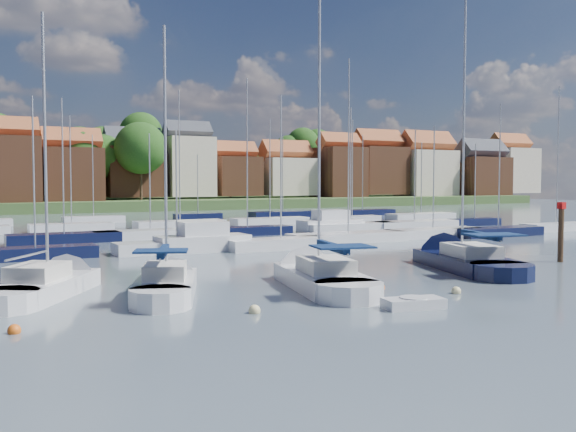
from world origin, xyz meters
TOP-DOWN VIEW (x-y plane):
  - ground at (0.00, 40.00)m, footprint 260.00×260.00m
  - sailboat_left at (-13.02, 3.99)m, footprint 6.07×10.17m
  - sailboat_centre at (-5.57, 2.94)m, footprint 5.60×12.16m
  - sailboat_navy at (5.76, 4.92)m, footprint 7.03×13.46m
  - sailboat_far at (-17.79, 6.59)m, footprint 8.16×10.54m
  - tender at (-5.16, -4.69)m, footprint 2.71×1.63m
  - timber_piling at (13.11, 2.87)m, footprint 0.40×0.40m
  - buoy_a at (-20.30, -1.66)m, footprint 0.46×0.46m
  - buoy_b at (-11.45, -2.48)m, footprint 0.49×0.49m
  - buoy_c at (-3.63, -0.31)m, footprint 0.42×0.42m
  - buoy_d at (-1.12, -2.85)m, footprint 0.46×0.46m
  - buoy_e at (4.56, 5.83)m, footprint 0.55×0.55m
  - marina_field at (1.91, 35.15)m, footprint 79.62×41.41m
  - far_shore_town at (2.23, 132.67)m, footprint 212.46×90.00m

SIDE VIEW (x-z plane):
  - ground at x=0.00m, z-range 0.00..0.00m
  - buoy_a at x=-20.30m, z-range -0.23..0.23m
  - buoy_b at x=-11.45m, z-range -0.24..0.24m
  - buoy_c at x=-3.63m, z-range -0.21..0.21m
  - buoy_d at x=-1.12m, z-range -0.23..0.23m
  - buoy_e at x=4.56m, z-range -0.27..0.27m
  - tender at x=-5.16m, z-range -0.06..0.48m
  - sailboat_far at x=-17.79m, z-range -6.77..7.44m
  - sailboat_navy at x=5.76m, z-range -8.63..9.33m
  - sailboat_centre at x=-5.57m, z-range -7.64..8.34m
  - sailboat_left at x=-13.02m, z-range -6.40..7.13m
  - marina_field at x=1.91m, z-range -7.53..8.40m
  - timber_piling at x=13.11m, z-range -2.16..4.02m
  - far_shore_town at x=2.23m, z-range -6.53..15.74m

